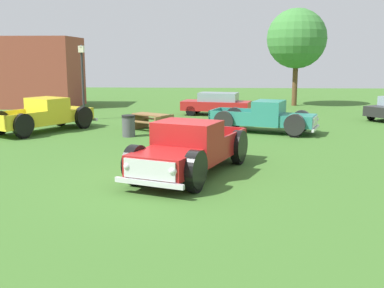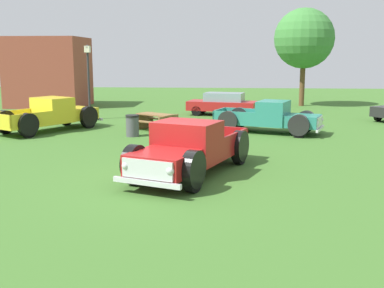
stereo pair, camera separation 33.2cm
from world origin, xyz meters
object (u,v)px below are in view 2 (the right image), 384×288
at_px(pickup_truck_foreground, 186,150).
at_px(picnic_table, 156,120).
at_px(pickup_truck_behind_left, 54,115).
at_px(oak_tree_east, 304,39).
at_px(trash_can, 132,126).
at_px(sedan_distant_b, 222,103).
at_px(lamp_post_near, 89,81).
at_px(pickup_truck_behind_right, 274,118).

bearing_deg(pickup_truck_foreground, picnic_table, 104.77).
xyz_separation_m(pickup_truck_behind_left, oak_tree_east, (13.44, 12.33, 3.94)).
bearing_deg(pickup_truck_foreground, oak_tree_east, 72.89).
relative_size(pickup_truck_behind_left, trash_can, 5.58).
height_order(pickup_truck_behind_left, trash_can, pickup_truck_behind_left).
bearing_deg(sedan_distant_b, trash_can, -115.84).
height_order(pickup_truck_foreground, oak_tree_east, oak_tree_east).
bearing_deg(picnic_table, pickup_truck_behind_left, -174.94).
xyz_separation_m(pickup_truck_foreground, lamp_post_near, (-6.55, 12.16, 1.38)).
relative_size(pickup_truck_behind_right, lamp_post_near, 1.25).
relative_size(pickup_truck_foreground, lamp_post_near, 1.37).
bearing_deg(pickup_truck_behind_left, oak_tree_east, 42.55).
xyz_separation_m(pickup_truck_foreground, sedan_distant_b, (0.81, 14.66, -0.07)).
height_order(pickup_truck_behind_left, sedan_distant_b, pickup_truck_behind_left).
xyz_separation_m(pickup_truck_foreground, pickup_truck_behind_right, (3.28, 8.18, -0.07)).
xyz_separation_m(pickup_truck_behind_left, sedan_distant_b, (7.91, 6.42, -0.04)).
distance_m(sedan_distant_b, lamp_post_near, 7.91).
bearing_deg(picnic_table, lamp_post_near, 140.72).
bearing_deg(pickup_truck_behind_left, pickup_truck_foreground, -49.26).
height_order(sedan_distant_b, trash_can, sedan_distant_b).
relative_size(pickup_truck_foreground, pickup_truck_behind_left, 1.06).
bearing_deg(pickup_truck_behind_right, oak_tree_east, 76.16).
distance_m(pickup_truck_behind_right, oak_tree_east, 13.38).
xyz_separation_m(pickup_truck_behind_right, oak_tree_east, (3.05, 12.40, 3.99)).
bearing_deg(pickup_truck_foreground, sedan_distant_b, 86.86).
bearing_deg(lamp_post_near, pickup_truck_behind_right, -22.07).
relative_size(pickup_truck_behind_left, sedan_distant_b, 1.24).
distance_m(pickup_truck_foreground, lamp_post_near, 13.89).
distance_m(lamp_post_near, picnic_table, 5.76).
bearing_deg(pickup_truck_behind_right, pickup_truck_behind_left, 179.62).
bearing_deg(picnic_table, sedan_distant_b, 62.71).
distance_m(pickup_truck_behind_left, lamp_post_near, 4.20).
distance_m(pickup_truck_foreground, pickup_truck_behind_right, 8.81).
bearing_deg(trash_can, pickup_truck_behind_right, 12.55).
relative_size(sedan_distant_b, oak_tree_east, 0.63).
bearing_deg(picnic_table, trash_can, -111.04).
distance_m(trash_can, oak_tree_east, 17.20).
height_order(pickup_truck_behind_left, oak_tree_east, oak_tree_east).
height_order(pickup_truck_foreground, sedan_distant_b, pickup_truck_foreground).
height_order(pickup_truck_behind_right, sedan_distant_b, pickup_truck_behind_right).
bearing_deg(sedan_distant_b, picnic_table, -117.29).
xyz_separation_m(pickup_truck_behind_left, pickup_truck_behind_right, (10.38, -0.07, -0.04)).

